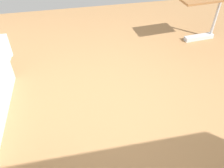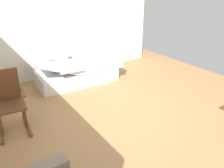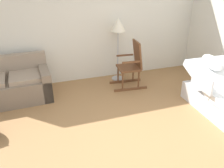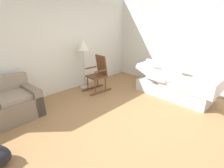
# 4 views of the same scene
# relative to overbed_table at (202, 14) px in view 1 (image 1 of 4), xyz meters

# --- Properties ---
(ground_plane) EXTENTS (6.91, 6.91, 0.00)m
(ground_plane) POSITION_rel_overbed_table_xyz_m (1.83, 1.42, -0.53)
(ground_plane) COLOR #9E7247
(overbed_table) EXTENTS (0.86, 0.47, 0.84)m
(overbed_table) POSITION_rel_overbed_table_xyz_m (0.00, 0.00, 0.00)
(overbed_table) COLOR #B2B5BA
(overbed_table) RESTS_ON ground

